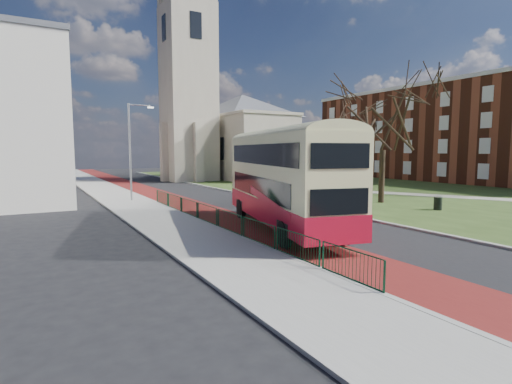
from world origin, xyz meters
TOP-DOWN VIEW (x-y plane):
  - ground at (0.00, 0.00)m, footprint 160.00×160.00m
  - road_carriageway at (1.50, 20.00)m, footprint 9.00×120.00m
  - bus_lane at (-1.20, 20.00)m, footprint 3.40×120.00m
  - pavement_west at (-5.00, 20.00)m, footprint 4.00×120.00m
  - kerb_west at (-3.00, 20.00)m, footprint 0.25×120.00m
  - kerb_east at (6.10, 22.00)m, footprint 0.25×80.00m
  - grass_green at (26.00, 22.00)m, footprint 40.00×80.00m
  - footpath at (20.00, 10.00)m, footprint 18.84×32.82m
  - pedestrian_railing at (-2.95, 4.00)m, footprint 0.07×24.00m
  - gothic_church at (12.56, 38.00)m, footprint 16.38×18.00m
  - brick_terrace at (40.00, 20.00)m, footprint 10.30×44.30m
  - street_block_far at (-14.00, 38.00)m, footprint 10.30×16.30m
  - streetlamp at (-4.35, 18.00)m, footprint 2.13×0.18m
  - bus at (0.04, 1.82)m, footprint 5.80×12.91m
  - winter_tree_near at (13.10, 7.11)m, footprint 9.36×9.36m
  - winter_tree_far at (24.13, 21.54)m, footprint 7.96×7.96m
  - litter_bin at (13.45, 2.13)m, footprint 0.80×0.80m

SIDE VIEW (x-z plane):
  - ground at x=0.00m, z-range 0.00..0.00m
  - road_carriageway at x=1.50m, z-range 0.00..0.01m
  - bus_lane at x=-1.20m, z-range 0.00..0.01m
  - grass_green at x=26.00m, z-range 0.00..0.04m
  - footpath at x=20.00m, z-range 0.04..0.07m
  - pavement_west at x=-5.00m, z-range 0.00..0.12m
  - kerb_west at x=-3.00m, z-range 0.00..0.13m
  - kerb_east at x=6.10m, z-range 0.00..0.13m
  - litter_bin at x=13.45m, z-range 0.04..1.02m
  - pedestrian_railing at x=-2.95m, z-range -0.01..1.11m
  - bus at x=0.04m, z-range 0.37..5.63m
  - streetlamp at x=-4.35m, z-range 0.59..8.59m
  - street_block_far at x=-14.00m, z-range 0.01..11.51m
  - winter_tree_far at x=24.13m, z-range 1.86..11.28m
  - brick_terrace at x=40.00m, z-range 0.01..13.51m
  - winter_tree_near at x=13.10m, z-range 2.16..13.15m
  - gothic_church at x=12.56m, z-range -6.87..33.13m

